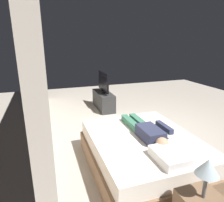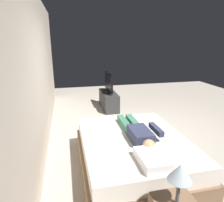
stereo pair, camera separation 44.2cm
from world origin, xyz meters
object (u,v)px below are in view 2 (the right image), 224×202
Objects in this scene: remote at (158,130)px; tv_stand at (109,100)px; lamp at (180,173)px; person at (138,132)px; tv at (109,83)px; bed at (134,154)px; pillow at (153,159)px.

tv_stand is (2.83, 0.23, -0.30)m from remote.
remote is 0.36× the size of lamp.
tv is at bearing -3.41° from person.
remote is at bearing -175.42° from tv_stand.
lamp reaches higher than bed.
tv_stand is at bearing 180.00° from tv.
bed is 13.38× the size of remote.
bed is at bearing 175.26° from tv_stand.
tv is (3.01, -0.25, 0.52)m from bed.
tv is (2.83, 0.23, 0.24)m from remote.
bed is 3.02m from tv_stand.
person is at bearing 110.47° from remote.
tv is 2.10× the size of lamp.
lamp reaches higher than person.
lamp reaches higher than remote.
pillow is at bearing 151.12° from remote.
tv_stand is 0.53m from tv.
lamp is at bearing 177.53° from pillow.
remote is at bearing -18.73° from lamp.
bed reaches higher than tv_stand.
bed is 3.07m from tv.
person is 3.01m from tv_stand.
pillow is at bearing 176.14° from tv.
lamp is (-1.48, 0.50, 0.30)m from remote.
bed is 4.78× the size of lamp.
remote is 2.86m from tv_stand.
lamp is at bearing 161.27° from remote.
pillow is (-0.68, 0.00, 0.34)m from bed.
remote is 2.85m from tv.
person reaches higher than tv_stand.
pillow is 0.38× the size of person.
tv reaches higher than pillow.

